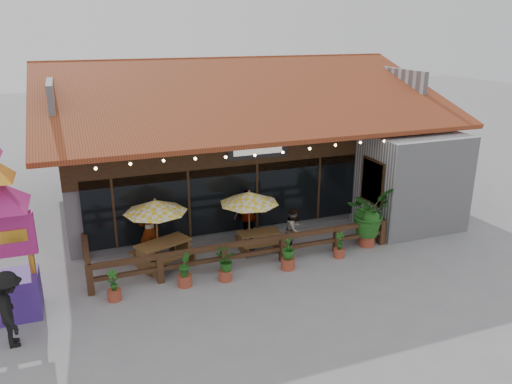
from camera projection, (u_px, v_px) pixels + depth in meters
name	position (u px, v px, depth m)	size (l,w,h in m)	color
ground	(290.00, 252.00, 16.97)	(100.00, 100.00, 0.00)	gray
restaurant_building	(235.00, 147.00, 22.22)	(15.50, 14.73, 6.09)	#B8B7BD
patio_railing	(229.00, 249.00, 15.78)	(10.00, 2.60, 0.92)	#452818
umbrella_left	(155.00, 207.00, 15.78)	(2.22, 2.22, 2.17)	brown
umbrella_right	(249.00, 198.00, 16.63)	(2.37, 2.37, 2.15)	brown
picnic_table_left	(164.00, 250.00, 15.89)	(2.13, 2.00, 0.82)	brown
picnic_table_right	(259.00, 238.00, 17.04)	(1.43, 1.24, 0.67)	brown
tropical_plant	(369.00, 213.00, 17.16)	(1.94, 1.85, 2.09)	brown
diner_a	(150.00, 231.00, 16.36)	(0.69, 0.45, 1.89)	#3B2612
diner_b	(294.00, 229.00, 16.96)	(0.73, 0.57, 1.51)	#3B2612
diner_c	(248.00, 215.00, 17.69)	(1.11, 0.46, 1.89)	#3B2612
pedestrian	(10.00, 309.00, 11.78)	(1.24, 0.71, 1.92)	black
planter_a	(114.00, 287.00, 13.90)	(0.39, 0.39, 0.94)	brown
planter_b	(185.00, 271.00, 14.65)	(0.43, 0.47, 1.04)	brown
planter_c	(225.00, 264.00, 14.94)	(0.77, 0.73, 0.98)	brown
planter_d	(288.00, 254.00, 15.67)	(0.58, 0.58, 1.09)	brown
planter_e	(339.00, 247.00, 16.51)	(0.37, 0.39, 0.90)	brown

